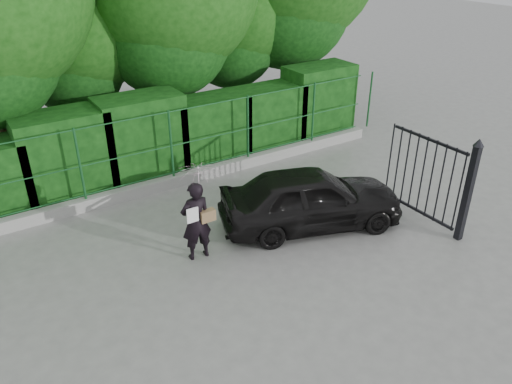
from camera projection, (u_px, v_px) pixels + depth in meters
ground at (253, 280)px, 9.70m from camera, size 80.00×80.00×0.00m
kerb at (160, 185)px, 12.97m from camera, size 14.00×0.25×0.30m
fence at (165, 146)px, 12.59m from camera, size 14.13×0.06×1.80m
hedge at (146, 140)px, 13.35m from camera, size 14.20×1.20×2.27m
gate at (449, 182)px, 10.80m from camera, size 0.22×2.33×2.36m
woman at (198, 199)px, 9.85m from camera, size 0.93×0.93×2.03m
car at (311, 198)px, 11.19m from camera, size 4.41×2.89×1.39m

